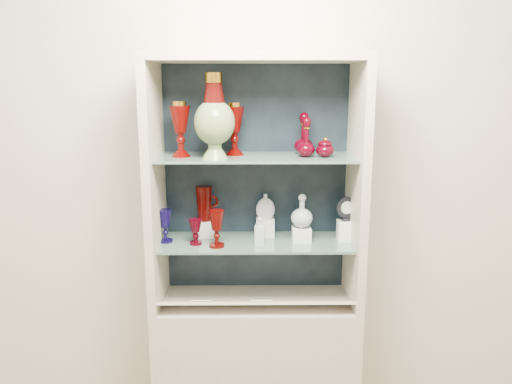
{
  "coord_description": "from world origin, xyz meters",
  "views": [
    {
      "loc": [
        -0.02,
        -0.79,
        1.8
      ],
      "look_at": [
        0.0,
        1.53,
        1.3
      ],
      "focal_mm": 35.0,
      "sensor_mm": 36.0,
      "label": 1
    }
  ],
  "objects_px": {
    "lidded_bowl": "(325,147)",
    "cameo_medallion": "(346,208)",
    "pedestal_lamp_right": "(235,129)",
    "ruby_goblet_tall": "(217,229)",
    "clear_square_bottle": "(260,230)",
    "ruby_pitcher": "(204,203)",
    "pedestal_lamp_left": "(180,129)",
    "cobalt_goblet": "(165,226)",
    "flat_flask": "(265,206)",
    "ruby_goblet_small": "(196,232)",
    "enamel_urn": "(214,116)",
    "ruby_decanter_b": "(304,132)",
    "clear_round_decanter": "(302,212)",
    "ruby_decanter_a": "(306,135)"
  },
  "relations": [
    {
      "from": "enamel_urn",
      "to": "ruby_decanter_a",
      "type": "distance_m",
      "value": 0.43
    },
    {
      "from": "clear_round_decanter",
      "to": "ruby_goblet_tall",
      "type": "bearing_deg",
      "value": -168.73
    },
    {
      "from": "ruby_decanter_a",
      "to": "cobalt_goblet",
      "type": "height_order",
      "value": "ruby_decanter_a"
    },
    {
      "from": "pedestal_lamp_left",
      "to": "clear_square_bottle",
      "type": "distance_m",
      "value": 0.61
    },
    {
      "from": "pedestal_lamp_right",
      "to": "ruby_pitcher",
      "type": "height_order",
      "value": "pedestal_lamp_right"
    },
    {
      "from": "cameo_medallion",
      "to": "enamel_urn",
      "type": "bearing_deg",
      "value": 171.35
    },
    {
      "from": "cameo_medallion",
      "to": "cobalt_goblet",
      "type": "bearing_deg",
      "value": 164.94
    },
    {
      "from": "enamel_urn",
      "to": "ruby_decanter_b",
      "type": "height_order",
      "value": "enamel_urn"
    },
    {
      "from": "lidded_bowl",
      "to": "ruby_goblet_tall",
      "type": "distance_m",
      "value": 0.63
    },
    {
      "from": "ruby_decanter_b",
      "to": "lidded_bowl",
      "type": "distance_m",
      "value": 0.15
    },
    {
      "from": "flat_flask",
      "to": "pedestal_lamp_right",
      "type": "bearing_deg",
      "value": -163.11
    },
    {
      "from": "clear_square_bottle",
      "to": "flat_flask",
      "type": "relative_size",
      "value": 1.03
    },
    {
      "from": "pedestal_lamp_left",
      "to": "ruby_decanter_a",
      "type": "relative_size",
      "value": 1.23
    },
    {
      "from": "lidded_bowl",
      "to": "cobalt_goblet",
      "type": "distance_m",
      "value": 0.85
    },
    {
      "from": "cobalt_goblet",
      "to": "cameo_medallion",
      "type": "xyz_separation_m",
      "value": [
        0.88,
        0.02,
        0.08
      ]
    },
    {
      "from": "ruby_decanter_b",
      "to": "clear_square_bottle",
      "type": "bearing_deg",
      "value": -153.39
    },
    {
      "from": "pedestal_lamp_right",
      "to": "clear_round_decanter",
      "type": "xyz_separation_m",
      "value": [
        0.32,
        -0.05,
        -0.4
      ]
    },
    {
      "from": "lidded_bowl",
      "to": "cameo_medallion",
      "type": "xyz_separation_m",
      "value": [
        0.12,
        0.04,
        -0.31
      ]
    },
    {
      "from": "pedestal_lamp_left",
      "to": "ruby_goblet_small",
      "type": "distance_m",
      "value": 0.49
    },
    {
      "from": "flat_flask",
      "to": "clear_round_decanter",
      "type": "height_order",
      "value": "clear_round_decanter"
    },
    {
      "from": "ruby_goblet_small",
      "to": "clear_square_bottle",
      "type": "distance_m",
      "value": 0.31
    },
    {
      "from": "pedestal_lamp_right",
      "to": "cameo_medallion",
      "type": "xyz_separation_m",
      "value": [
        0.54,
        -0.04,
        -0.38
      ]
    },
    {
      "from": "ruby_decanter_b",
      "to": "ruby_pitcher",
      "type": "distance_m",
      "value": 0.61
    },
    {
      "from": "ruby_goblet_tall",
      "to": "cameo_medallion",
      "type": "height_order",
      "value": "cameo_medallion"
    },
    {
      "from": "pedestal_lamp_left",
      "to": "flat_flask",
      "type": "xyz_separation_m",
      "value": [
        0.4,
        0.1,
        -0.39
      ]
    },
    {
      "from": "pedestal_lamp_left",
      "to": "ruby_decanter_a",
      "type": "bearing_deg",
      "value": -1.73
    },
    {
      "from": "flat_flask",
      "to": "cameo_medallion",
      "type": "height_order",
      "value": "cameo_medallion"
    },
    {
      "from": "ruby_goblet_small",
      "to": "clear_round_decanter",
      "type": "bearing_deg",
      "value": 5.09
    },
    {
      "from": "ruby_goblet_tall",
      "to": "cobalt_goblet",
      "type": "bearing_deg",
      "value": 163.35
    },
    {
      "from": "ruby_goblet_tall",
      "to": "lidded_bowl",
      "type": "bearing_deg",
      "value": 5.55
    },
    {
      "from": "clear_square_bottle",
      "to": "enamel_urn",
      "type": "bearing_deg",
      "value": -171.49
    },
    {
      "from": "ruby_goblet_tall",
      "to": "ruby_decanter_b",
      "type": "bearing_deg",
      "value": 19.39
    },
    {
      "from": "ruby_decanter_b",
      "to": "ruby_pitcher",
      "type": "height_order",
      "value": "ruby_decanter_b"
    },
    {
      "from": "enamel_urn",
      "to": "clear_round_decanter",
      "type": "distance_m",
      "value": 0.62
    },
    {
      "from": "pedestal_lamp_left",
      "to": "ruby_pitcher",
      "type": "height_order",
      "value": "pedestal_lamp_left"
    },
    {
      "from": "lidded_bowl",
      "to": "cameo_medallion",
      "type": "distance_m",
      "value": 0.33
    },
    {
      "from": "pedestal_lamp_left",
      "to": "cobalt_goblet",
      "type": "xyz_separation_m",
      "value": [
        -0.09,
        0.0,
        -0.47
      ]
    },
    {
      "from": "pedestal_lamp_left",
      "to": "clear_square_bottle",
      "type": "relative_size",
      "value": 1.9
    },
    {
      "from": "ruby_decanter_b",
      "to": "flat_flask",
      "type": "xyz_separation_m",
      "value": [
        -0.18,
        0.03,
        -0.37
      ]
    },
    {
      "from": "pedestal_lamp_right",
      "to": "ruby_goblet_small",
      "type": "height_order",
      "value": "pedestal_lamp_right"
    },
    {
      "from": "clear_square_bottle",
      "to": "clear_round_decanter",
      "type": "height_order",
      "value": "clear_round_decanter"
    },
    {
      "from": "clear_square_bottle",
      "to": "cameo_medallion",
      "type": "distance_m",
      "value": 0.43
    },
    {
      "from": "ruby_decanter_b",
      "to": "ruby_goblet_tall",
      "type": "distance_m",
      "value": 0.62
    },
    {
      "from": "pedestal_lamp_left",
      "to": "clear_round_decanter",
      "type": "height_order",
      "value": "pedestal_lamp_left"
    },
    {
      "from": "clear_square_bottle",
      "to": "ruby_pitcher",
      "type": "bearing_deg",
      "value": 154.09
    },
    {
      "from": "ruby_decanter_a",
      "to": "clear_square_bottle",
      "type": "bearing_deg",
      "value": -176.18
    },
    {
      "from": "lidded_bowl",
      "to": "ruby_goblet_tall",
      "type": "xyz_separation_m",
      "value": [
        -0.51,
        -0.05,
        -0.38
      ]
    },
    {
      "from": "pedestal_lamp_right",
      "to": "clear_square_bottle",
      "type": "bearing_deg",
      "value": -35.66
    },
    {
      "from": "pedestal_lamp_left",
      "to": "ruby_goblet_tall",
      "type": "relative_size",
      "value": 1.44
    },
    {
      "from": "ruby_decanter_a",
      "to": "cobalt_goblet",
      "type": "distance_m",
      "value": 0.81
    }
  ]
}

